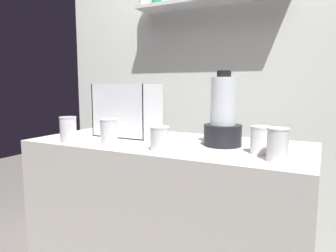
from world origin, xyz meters
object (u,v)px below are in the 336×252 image
Objects in this scene: juice_cup_orange_far_left at (68,131)px; juice_cup_beet_middle at (159,140)px; juice_cup_pomegranate_far_right at (278,146)px; juice_cup_mango_left at (109,134)px; juice_cup_orange_right at (260,141)px; carrot_display_bin at (128,119)px; blender_pitcher at (223,118)px.

juice_cup_beet_middle is at bearing 4.49° from juice_cup_orange_far_left.
juice_cup_pomegranate_far_right is at bearing 4.21° from juice_cup_orange_far_left.
juice_cup_orange_right is (0.68, 0.13, -0.00)m from juice_cup_mango_left.
juice_cup_pomegranate_far_right is (0.84, -0.25, -0.04)m from carrot_display_bin.
juice_cup_pomegranate_far_right is (0.98, 0.07, -0.00)m from juice_cup_orange_far_left.
juice_cup_mango_left is at bearing -154.57° from blender_pitcher.
carrot_display_bin is 2.59× the size of juice_cup_orange_far_left.
juice_cup_orange_right is (0.76, -0.15, -0.04)m from carrot_display_bin.
juice_cup_beet_middle is at bearing -131.75° from blender_pitcher.
juice_cup_pomegranate_far_right is at bearing 3.92° from juice_cup_beet_middle.
juice_cup_orange_far_left reaches higher than juice_cup_mango_left.
juice_cup_beet_middle is at bearing -38.35° from carrot_display_bin.
juice_cup_orange_far_left is 1.03× the size of juice_cup_pomegranate_far_right.
carrot_display_bin is at bearing 175.22° from blender_pitcher.
blender_pitcher is 0.33m from juice_cup_beet_middle.
juice_cup_mango_left is (-0.49, -0.23, -0.08)m from blender_pitcher.
blender_pitcher is 3.30× the size of juice_cup_beet_middle.
blender_pitcher is 2.77× the size of juice_cup_mango_left.
juice_cup_orange_right is at bearing 11.16° from juice_cup_orange_far_left.
blender_pitcher is at bearing 21.24° from juice_cup_orange_far_left.
juice_cup_mango_left is (0.22, 0.04, -0.00)m from juice_cup_orange_far_left.
juice_cup_orange_right is (0.90, 0.18, -0.01)m from juice_cup_orange_far_left.
juice_cup_mango_left is 0.76m from juice_cup_pomegranate_far_right.
juice_cup_orange_far_left reaches higher than juice_cup_beet_middle.
blender_pitcher is (0.57, -0.05, 0.04)m from carrot_display_bin.
juice_cup_orange_far_left is 1.03× the size of juice_cup_mango_left.
blender_pitcher is 0.55m from juice_cup_mango_left.
juice_cup_orange_right is at bearing -10.79° from carrot_display_bin.
blender_pitcher reaches higher than juice_cup_orange_right.
juice_cup_orange_right is at bearing 18.96° from juice_cup_beet_middle.
juice_cup_mango_left and juice_cup_pomegranate_far_right have the same top height.
juice_cup_pomegranate_far_right is at bearing -52.35° from juice_cup_orange_right.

